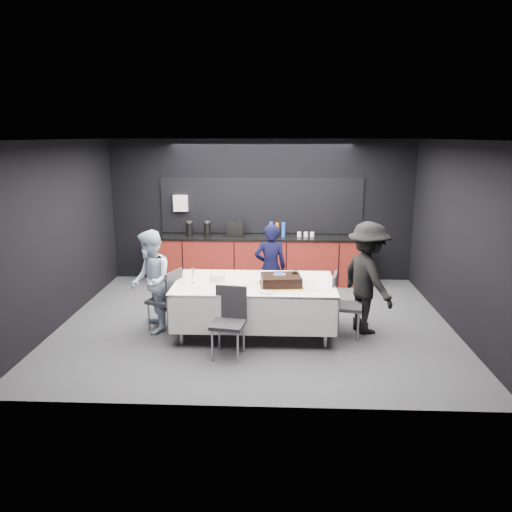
# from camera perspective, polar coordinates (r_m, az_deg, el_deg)

# --- Properties ---
(ground) EXTENTS (6.00, 6.00, 0.00)m
(ground) POSITION_cam_1_polar(r_m,az_deg,el_deg) (7.90, -0.03, -7.59)
(ground) COLOR #444449
(ground) RESTS_ON ground
(room_shell) EXTENTS (6.04, 5.04, 2.82)m
(room_shell) POSITION_cam_1_polar(r_m,az_deg,el_deg) (7.43, -0.03, 5.89)
(room_shell) COLOR white
(room_shell) RESTS_ON ground
(kitchenette) EXTENTS (4.10, 0.64, 2.05)m
(kitchenette) POSITION_cam_1_polar(r_m,az_deg,el_deg) (9.86, 0.45, 0.02)
(kitchenette) COLOR #62140F
(kitchenette) RESTS_ON ground
(party_table) EXTENTS (2.32, 1.32, 0.78)m
(party_table) POSITION_cam_1_polar(r_m,az_deg,el_deg) (7.31, -0.17, -4.04)
(party_table) COLOR #99999E
(party_table) RESTS_ON ground
(cake_assembly) EXTENTS (0.65, 0.55, 0.18)m
(cake_assembly) POSITION_cam_1_polar(r_m,az_deg,el_deg) (7.10, 2.88, -2.80)
(cake_assembly) COLOR gold
(cake_assembly) RESTS_ON party_table
(plate_stack) EXTENTS (0.22, 0.22, 0.10)m
(plate_stack) POSITION_cam_1_polar(r_m,az_deg,el_deg) (7.36, -4.42, -2.42)
(plate_stack) COLOR white
(plate_stack) RESTS_ON party_table
(loose_plate_near) EXTENTS (0.19, 0.19, 0.01)m
(loose_plate_near) POSITION_cam_1_polar(r_m,az_deg,el_deg) (6.98, -2.82, -3.68)
(loose_plate_near) COLOR white
(loose_plate_near) RESTS_ON party_table
(loose_plate_right_a) EXTENTS (0.22, 0.22, 0.01)m
(loose_plate_right_a) POSITION_cam_1_polar(r_m,az_deg,el_deg) (7.39, 5.89, -2.77)
(loose_plate_right_a) COLOR white
(loose_plate_right_a) RESTS_ON party_table
(loose_plate_right_b) EXTENTS (0.20, 0.20, 0.01)m
(loose_plate_right_b) POSITION_cam_1_polar(r_m,az_deg,el_deg) (7.00, 6.66, -3.73)
(loose_plate_right_b) COLOR white
(loose_plate_right_b) RESTS_ON party_table
(loose_plate_far) EXTENTS (0.20, 0.20, 0.01)m
(loose_plate_far) POSITION_cam_1_polar(r_m,az_deg,el_deg) (7.73, 0.23, -1.95)
(loose_plate_far) COLOR white
(loose_plate_far) RESTS_ON party_table
(fork_pile) EXTENTS (0.20, 0.17, 0.03)m
(fork_pile) POSITION_cam_1_polar(r_m,az_deg,el_deg) (6.76, 1.16, -4.17)
(fork_pile) COLOR white
(fork_pile) RESTS_ON party_table
(champagne_flute) EXTENTS (0.06, 0.06, 0.22)m
(champagne_flute) POSITION_cam_1_polar(r_m,az_deg,el_deg) (7.23, -7.27, -1.91)
(champagne_flute) COLOR white
(champagne_flute) RESTS_ON party_table
(chair_left) EXTENTS (0.55, 0.55, 0.92)m
(chair_left) POSITION_cam_1_polar(r_m,az_deg,el_deg) (7.56, -9.98, -4.49)
(chair_left) COLOR #29292E
(chair_left) RESTS_ON ground
(chair_right) EXTENTS (0.49, 0.49, 0.92)m
(chair_right) POSITION_cam_1_polar(r_m,az_deg,el_deg) (7.35, 9.77, -5.01)
(chair_right) COLOR #29292E
(chair_right) RESTS_ON ground
(chair_near) EXTENTS (0.48, 0.48, 0.92)m
(chair_near) POSITION_cam_1_polar(r_m,az_deg,el_deg) (6.64, -3.05, -6.89)
(chair_near) COLOR #29292E
(chair_near) RESTS_ON ground
(person_center) EXTENTS (0.59, 0.45, 1.47)m
(person_center) POSITION_cam_1_polar(r_m,az_deg,el_deg) (8.22, 1.66, -1.35)
(person_center) COLOR black
(person_center) RESTS_ON ground
(person_left) EXTENTS (0.77, 0.88, 1.53)m
(person_left) POSITION_cam_1_polar(r_m,az_deg,el_deg) (7.51, -11.94, -2.89)
(person_left) COLOR silver
(person_left) RESTS_ON ground
(person_right) EXTENTS (1.01, 1.23, 1.66)m
(person_right) POSITION_cam_1_polar(r_m,az_deg,el_deg) (7.48, 12.63, -2.47)
(person_right) COLOR black
(person_right) RESTS_ON ground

